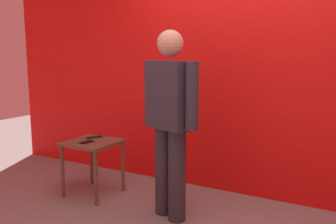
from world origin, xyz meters
TOP-DOWN VIEW (x-y plane):
  - back_wall_red at (0.00, 1.33)m, footprint 6.27×0.12m
  - standing_person at (-0.37, 0.45)m, footprint 0.65×0.37m
  - side_table at (-1.32, 0.52)m, footprint 0.50×0.50m
  - cell_phone at (-1.33, 0.44)m, footprint 0.09×0.15m
  - tv_remote at (-1.39, 0.63)m, footprint 0.11×0.17m

SIDE VIEW (x-z plane):
  - side_table at x=-1.32m, z-range 0.19..0.76m
  - cell_phone at x=-1.33m, z-range 0.57..0.58m
  - tv_remote at x=-1.39m, z-range 0.57..0.59m
  - standing_person at x=-0.37m, z-range 0.10..1.76m
  - back_wall_red at x=0.00m, z-range 0.00..3.31m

